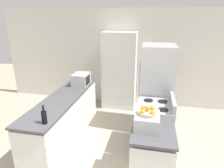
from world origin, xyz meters
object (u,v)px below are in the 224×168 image
object	(u,v)px
pantry_cabinet	(119,71)
refrigerator	(156,88)
stove	(154,127)
wine_bottle	(44,117)
microwave	(81,79)
fruit_bowl	(148,112)
toaster_oven	(147,121)

from	to	relation	value
pantry_cabinet	refrigerator	distance (m)	1.35
stove	wine_bottle	size ratio (longest dim) A/B	3.65
microwave	pantry_cabinet	bearing A→B (deg)	52.88
refrigerator	fruit_bowl	xyz separation A→B (m)	(-0.13, -1.59, 0.21)
pantry_cabinet	fruit_bowl	size ratio (longest dim) A/B	7.39
stove	refrigerator	distance (m)	0.93
stove	fruit_bowl	distance (m)	1.05
wine_bottle	toaster_oven	bearing A→B (deg)	7.30
microwave	toaster_oven	world-z (taller)	microwave
refrigerator	toaster_oven	bearing A→B (deg)	-94.94
refrigerator	microwave	distance (m)	1.69
pantry_cabinet	toaster_oven	distance (m)	2.67
stove	fruit_bowl	world-z (taller)	fruit_bowl
stove	microwave	xyz separation A→B (m)	(-1.67, 0.79, 0.57)
pantry_cabinet	stove	xyz separation A→B (m)	(0.95, -1.74, -0.56)
microwave	fruit_bowl	world-z (taller)	fruit_bowl
fruit_bowl	refrigerator	bearing A→B (deg)	85.16
refrigerator	toaster_oven	size ratio (longest dim) A/B	4.53
stove	microwave	size ratio (longest dim) A/B	2.39
fruit_bowl	microwave	bearing A→B (deg)	134.51
microwave	wine_bottle	xyz separation A→B (m)	(0.08, -1.77, -0.02)
pantry_cabinet	wine_bottle	bearing A→B (deg)	-103.23
stove	wine_bottle	world-z (taller)	wine_bottle
microwave	refrigerator	bearing A→B (deg)	0.30
fruit_bowl	pantry_cabinet	bearing A→B (deg)	108.21
refrigerator	wine_bottle	bearing A→B (deg)	-132.06
pantry_cabinet	toaster_oven	bearing A→B (deg)	-71.89
refrigerator	toaster_oven	world-z (taller)	refrigerator
refrigerator	toaster_oven	distance (m)	1.60
toaster_oven	fruit_bowl	distance (m)	0.14
pantry_cabinet	microwave	distance (m)	1.19
stove	toaster_oven	distance (m)	0.97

